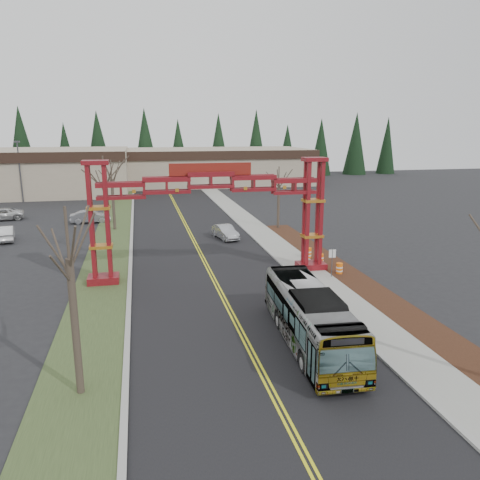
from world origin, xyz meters
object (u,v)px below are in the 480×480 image
object	(u,v)px
gateway_arch	(211,199)
parked_car_far_b	(1,214)
bare_tree_right_far	(279,184)
barrel_north	(308,253)
bare_tree_median_mid	(104,184)
retail_building_east	(213,166)
street_sign	(332,258)
transit_bus	(310,317)
bare_tree_median_far	(112,180)
silver_sedan	(225,232)
light_pole_far	(20,167)
barrel_mid	(321,259)
parked_car_far_a	(90,217)
parked_car_near_b	(5,233)
barrel_south	(339,269)
bare_tree_median_near	(69,260)

from	to	relation	value
gateway_arch	parked_car_far_b	bearing A→B (deg)	128.42
bare_tree_right_far	barrel_north	world-z (taller)	bare_tree_right_far
parked_car_far_b	barrel_north	bearing A→B (deg)	38.02
bare_tree_median_mid	bare_tree_right_far	distance (m)	19.97
retail_building_east	street_sign	bearing A→B (deg)	-91.14
transit_bus	bare_tree_median_far	distance (m)	33.63
silver_sedan	street_sign	bearing A→B (deg)	-81.49
light_pole_far	retail_building_east	bearing A→B (deg)	30.35
gateway_arch	barrel_mid	bearing A→B (deg)	7.63
parked_car_far_a	bare_tree_median_far	distance (m)	7.37
parked_car_near_b	parked_car_far_a	xyz separation A→B (m)	(7.56, 7.67, 0.01)
parked_car_far_a	bare_tree_right_far	xyz separation A→B (m)	(21.00, -7.92, 4.24)
parked_car_far_b	bare_tree_right_far	distance (m)	34.35
bare_tree_median_mid	barrel_south	distance (m)	20.70
gateway_arch	parked_car_near_b	bearing A→B (deg)	139.24
barrel_mid	silver_sedan	bearing A→B (deg)	119.14
bare_tree_right_far	parked_car_far_b	bearing A→B (deg)	159.56
silver_sedan	barrel_south	bearing A→B (deg)	-77.16
light_pole_far	bare_tree_median_far	bearing A→B (deg)	-58.46
barrel_south	parked_car_far_a	bearing A→B (deg)	129.17
parked_car_far_a	barrel_north	world-z (taller)	parked_car_far_a
retail_building_east	barrel_mid	size ratio (longest dim) A/B	41.90
retail_building_east	parked_car_near_b	xyz separation A→B (m)	(-28.56, -45.96, -2.76)
retail_building_east	barrel_mid	xyz separation A→B (m)	(-0.68, -60.71, -3.06)
retail_building_east	bare_tree_median_mid	distance (m)	57.68
light_pole_far	barrel_north	world-z (taller)	light_pole_far
silver_sedan	barrel_south	world-z (taller)	silver_sedan
retail_building_east	parked_car_near_b	world-z (taller)	retail_building_east
bare_tree_median_mid	barrel_mid	world-z (taller)	bare_tree_median_mid
parked_car_far_a	light_pole_far	xyz separation A→B (m)	(-11.64, 19.17, 4.57)
retail_building_east	bare_tree_median_near	size ratio (longest dim) A/B	4.69
parked_car_far_a	barrel_mid	distance (m)	30.26
silver_sedan	parked_car_far_a	size ratio (longest dim) A/B	0.93
transit_bus	bare_tree_right_far	size ratio (longest dim) A/B	1.55
retail_building_east	parked_car_far_b	world-z (taller)	retail_building_east
transit_bus	street_sign	world-z (taller)	transit_bus
bare_tree_median_far	barrel_south	distance (m)	27.69
street_sign	transit_bus	bearing A→B (deg)	-118.82
street_sign	barrel_south	distance (m)	1.66
bare_tree_median_mid	street_sign	distance (m)	19.92
bare_tree_right_far	barrel_south	distance (m)	18.04
silver_sedan	transit_bus	bearing A→B (deg)	-102.18
bare_tree_right_far	light_pole_far	xyz separation A→B (m)	(-32.64, 27.09, 0.34)
transit_bus	light_pole_far	size ratio (longest dim) A/B	1.17
transit_bus	bare_tree_right_far	distance (m)	29.23
parked_car_near_b	parked_car_far_b	size ratio (longest dim) A/B	0.87
silver_sedan	barrel_mid	size ratio (longest dim) A/B	4.73
street_sign	barrel_south	size ratio (longest dim) A/B	2.40
transit_bus	barrel_north	world-z (taller)	transit_bus
parked_car_far_b	street_sign	distance (m)	42.97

